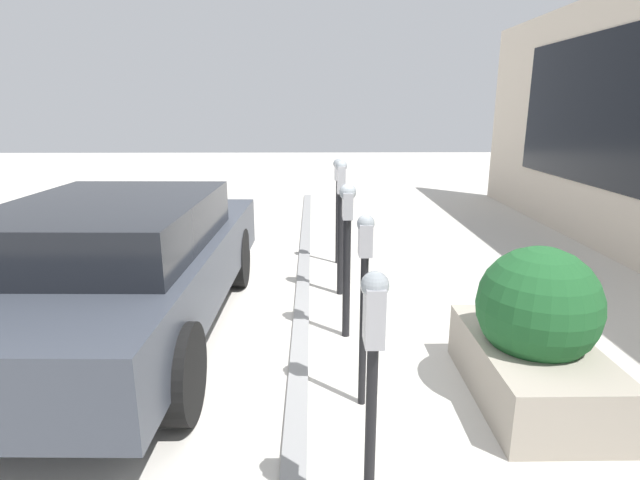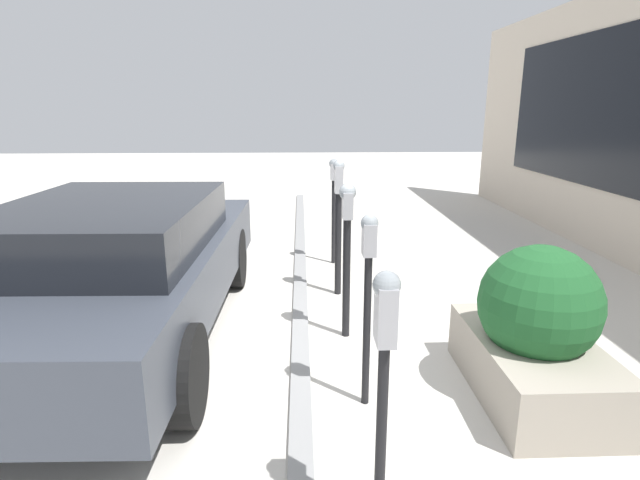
{
  "view_description": "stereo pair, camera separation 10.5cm",
  "coord_description": "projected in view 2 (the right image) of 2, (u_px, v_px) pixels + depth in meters",
  "views": [
    {
      "loc": [
        -4.42,
        -0.04,
        2.15
      ],
      "look_at": [
        0.0,
        -0.11,
        0.97
      ],
      "focal_mm": 28.0,
      "sensor_mm": 36.0,
      "label": 1
    },
    {
      "loc": [
        -4.41,
        0.06,
        2.15
      ],
      "look_at": [
        0.0,
        -0.11,
        0.97
      ],
      "focal_mm": 28.0,
      "sensor_mm": 36.0,
      "label": 2
    }
  ],
  "objects": [
    {
      "name": "parking_meter_second",
      "position": [
        368.0,
        277.0,
        3.49
      ],
      "size": [
        0.14,
        0.12,
        1.44
      ],
      "color": "black",
      "rests_on": "ground_plane"
    },
    {
      "name": "planter_box",
      "position": [
        536.0,
        333.0,
        3.73
      ],
      "size": [
        1.45,
        0.88,
        1.19
      ],
      "color": "#A39989",
      "rests_on": "ground_plane"
    },
    {
      "name": "parked_car_front",
      "position": [
        119.0,
        264.0,
        4.59
      ],
      "size": [
        4.47,
        1.98,
        1.36
      ],
      "rotation": [
        0.0,
        0.0,
        -0.02
      ],
      "color": "#383D47",
      "rests_on": "ground_plane"
    },
    {
      "name": "parking_meter_farthest",
      "position": [
        334.0,
        189.0,
        6.82
      ],
      "size": [
        0.15,
        0.13,
        1.47
      ],
      "color": "black",
      "rests_on": "ground_plane"
    },
    {
      "name": "ground_plane",
      "position": [
        309.0,
        337.0,
        4.82
      ],
      "size": [
        40.0,
        40.0,
        0.0
      ],
      "primitive_type": "plane",
      "color": "beige"
    },
    {
      "name": "parking_meter_nearest",
      "position": [
        384.0,
        352.0,
        2.36
      ],
      "size": [
        0.16,
        0.13,
        1.43
      ],
      "color": "black",
      "rests_on": "ground_plane"
    },
    {
      "name": "parking_meter_fourth",
      "position": [
        338.0,
        212.0,
        5.68
      ],
      "size": [
        0.15,
        0.13,
        1.58
      ],
      "color": "black",
      "rests_on": "ground_plane"
    },
    {
      "name": "parking_meter_middle",
      "position": [
        347.0,
        235.0,
        4.59
      ],
      "size": [
        0.18,
        0.16,
        1.48
      ],
      "color": "black",
      "rests_on": "ground_plane"
    },
    {
      "name": "curb_strip",
      "position": [
        301.0,
        335.0,
        4.81
      ],
      "size": [
        15.62,
        0.16,
        0.04
      ],
      "color": "gray",
      "rests_on": "ground_plane"
    }
  ]
}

